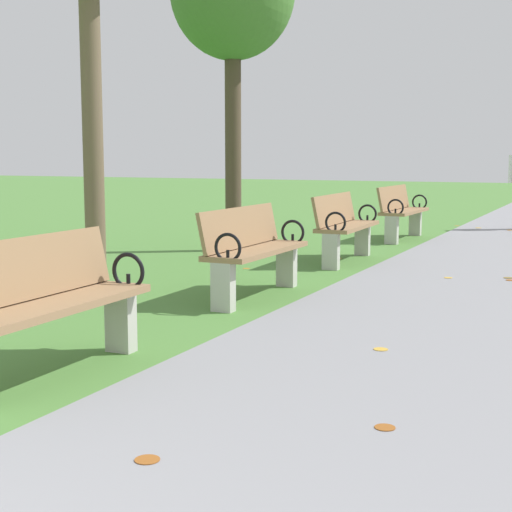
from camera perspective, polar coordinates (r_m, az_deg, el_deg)
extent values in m
cube|color=#93704C|center=(4.99, -14.91, -3.56)|extent=(0.46, 1.61, 0.05)
cube|color=#93704C|center=(5.07, -16.66, -0.87)|extent=(0.15, 1.60, 0.40)
cube|color=#B7B5AD|center=(5.62, -10.05, -4.79)|extent=(0.20, 0.12, 0.45)
torus|color=black|center=(5.54, -9.51, -1.12)|extent=(0.27, 0.03, 0.27)
cylinder|color=black|center=(5.55, -9.49, -1.94)|extent=(0.03, 0.03, 0.12)
cube|color=#93704C|center=(7.56, 0.12, 0.41)|extent=(0.44, 1.60, 0.05)
cube|color=#93704C|center=(7.62, -1.17, 2.17)|extent=(0.12, 1.60, 0.40)
cube|color=#B7B5AD|center=(6.94, -2.47, -2.33)|extent=(0.20, 0.12, 0.45)
cube|color=#B7B5AD|center=(8.26, 2.30, -0.73)|extent=(0.20, 0.12, 0.45)
torus|color=black|center=(6.84, -2.12, 0.62)|extent=(0.27, 0.03, 0.27)
cylinder|color=black|center=(6.85, -2.11, -0.04)|extent=(0.03, 0.03, 0.12)
torus|color=black|center=(8.21, 2.75, 1.78)|extent=(0.27, 0.03, 0.27)
cylinder|color=black|center=(8.22, 2.75, 1.23)|extent=(0.03, 0.03, 0.12)
cube|color=#93704C|center=(10.18, 6.88, 2.20)|extent=(0.50, 1.61, 0.05)
cube|color=#93704C|center=(10.22, 5.87, 3.50)|extent=(0.18, 1.60, 0.40)
cube|color=#B7B5AD|center=(9.51, 5.61, 0.33)|extent=(0.20, 0.13, 0.45)
cube|color=#B7B5AD|center=(10.92, 7.94, 1.22)|extent=(0.20, 0.13, 0.45)
torus|color=black|center=(9.43, 5.95, 2.50)|extent=(0.27, 0.04, 0.27)
cylinder|color=black|center=(9.44, 5.94, 2.01)|extent=(0.03, 0.03, 0.12)
torus|color=black|center=(10.89, 8.31, 3.13)|extent=(0.27, 0.04, 0.27)
cylinder|color=black|center=(10.90, 8.30, 2.71)|extent=(0.03, 0.03, 0.12)
cube|color=#93704C|center=(13.05, 11.01, 3.29)|extent=(0.47, 1.61, 0.05)
cube|color=#93704C|center=(13.09, 10.23, 4.30)|extent=(0.15, 1.60, 0.40)
cube|color=#B7B5AD|center=(12.36, 10.08, 1.91)|extent=(0.20, 0.12, 0.45)
cube|color=#B7B5AD|center=(13.79, 11.79, 2.44)|extent=(0.20, 0.12, 0.45)
torus|color=black|center=(12.30, 10.36, 3.59)|extent=(0.27, 0.03, 0.27)
cylinder|color=black|center=(12.30, 10.35, 3.21)|extent=(0.03, 0.03, 0.12)
torus|color=black|center=(13.76, 12.10, 3.95)|extent=(0.27, 0.03, 0.27)
cylinder|color=black|center=(13.77, 12.09, 3.62)|extent=(0.03, 0.03, 0.12)
cylinder|color=brown|center=(8.14, -12.09, 9.42)|extent=(0.21, 0.21, 3.41)
cylinder|color=#4C3D2D|center=(11.32, -1.72, 8.30)|extent=(0.24, 0.24, 3.13)
cylinder|color=white|center=(15.25, 18.48, 6.17)|extent=(0.09, 0.09, 0.52)
cylinder|color=#93511E|center=(3.67, -8.11, -14.80)|extent=(0.12, 0.12, 0.00)
cylinder|color=gold|center=(8.99, 14.14, -1.58)|extent=(0.10, 0.10, 0.00)
cylinder|color=gold|center=(15.29, 16.25, 2.03)|extent=(0.15, 0.15, 0.00)
cylinder|color=#AD6B23|center=(15.88, 14.77, 2.20)|extent=(0.13, 0.13, 0.00)
cylinder|color=gold|center=(5.63, 9.29, -6.87)|extent=(0.14, 0.14, 0.00)
cylinder|color=#93511E|center=(9.01, 18.42, -1.72)|extent=(0.13, 0.13, 0.00)
cylinder|color=#AD6B23|center=(14.99, 18.37, 1.84)|extent=(0.11, 0.11, 0.00)
cylinder|color=#BC842D|center=(10.57, 6.23, -0.17)|extent=(0.10, 0.10, 0.00)
cylinder|color=brown|center=(9.18, 18.30, -1.56)|extent=(0.14, 0.14, 0.00)
cylinder|color=#93511E|center=(4.08, 9.59, -12.49)|extent=(0.14, 0.14, 0.00)
cylinder|color=#AD6B23|center=(9.58, -0.73, -0.92)|extent=(0.12, 0.12, 0.00)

